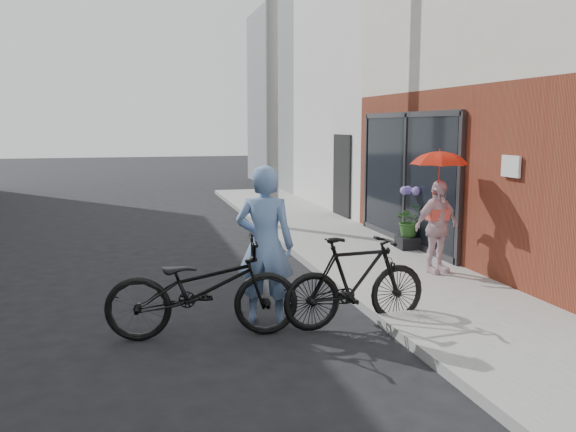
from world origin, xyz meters
name	(u,v)px	position (x,y,z in m)	size (l,w,h in m)	color
ground	(294,315)	(0.00, 0.00, 0.00)	(80.00, 80.00, 0.00)	black
sidewalk	(385,266)	(2.10, 2.00, 0.06)	(2.20, 24.00, 0.12)	gray
curb	(318,270)	(0.94, 2.00, 0.06)	(0.12, 24.00, 0.12)	#9E9E99
plaster_building	(454,86)	(7.20, 9.00, 3.50)	(8.00, 6.00, 7.00)	white
east_building_far	(364,97)	(7.20, 16.00, 3.50)	(8.00, 8.00, 7.00)	gray
utility_pole	(272,73)	(1.10, 6.00, 3.50)	(0.28, 0.28, 7.00)	#9E9E99
officer	(265,245)	(-0.42, -0.22, 0.96)	(0.70, 0.46, 1.93)	#6C8DC1
bike_left	(203,288)	(-1.21, -0.52, 0.57)	(0.75, 2.16, 1.13)	black
bike_right	(356,281)	(0.60, -0.59, 0.55)	(0.52, 1.83, 1.10)	black
kimono_woman	(437,227)	(2.58, 1.17, 0.84)	(0.84, 0.35, 1.44)	silver
parasol	(439,156)	(2.58, 1.17, 1.92)	(0.83, 0.83, 0.73)	#F53A1C
planter	(409,243)	(3.00, 2.96, 0.23)	(0.42, 0.42, 0.22)	black
potted_plant	(410,220)	(3.00, 2.96, 0.65)	(0.55, 0.48, 0.61)	#305F26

